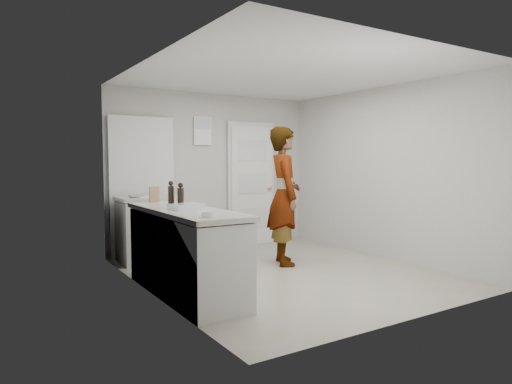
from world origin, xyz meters
TOP-DOWN VIEW (x-y plane):
  - ground at (0.00, 0.00)m, footprint 4.00×4.00m
  - room_shell at (-0.17, 1.95)m, footprint 4.00×4.00m
  - main_counter at (-1.45, -0.20)m, footprint 0.64×1.96m
  - side_counter at (-1.25, 1.55)m, footprint 0.84×0.61m
  - person at (0.29, 0.42)m, footprint 0.69×0.81m
  - cake_mix_box at (-1.47, 0.70)m, footprint 0.12×0.06m
  - spice_jar at (-1.44, 0.15)m, footprint 0.05×0.05m
  - oil_cruet_a at (-1.45, -0.08)m, footprint 0.07×0.07m
  - oil_cruet_b at (-1.52, 0.00)m, footprint 0.06×0.06m
  - baking_dish at (-1.45, -0.24)m, footprint 0.36×0.28m
  - egg_bowl at (-1.54, -0.94)m, footprint 0.12×0.12m
  - papers at (-1.34, 1.54)m, footprint 0.30×0.34m

SIDE VIEW (x-z plane):
  - ground at x=0.00m, z-range 0.00..0.00m
  - main_counter at x=-1.45m, z-range -0.04..0.89m
  - side_counter at x=-1.25m, z-range -0.03..0.89m
  - papers at x=-1.34m, z-range 0.93..0.93m
  - person at x=0.29m, z-range 0.00..1.89m
  - egg_bowl at x=-1.54m, z-range 0.93..0.97m
  - baking_dish at x=-1.45m, z-range 0.92..0.98m
  - spice_jar at x=-1.44m, z-range 0.93..1.00m
  - cake_mix_box at x=-1.47m, z-range 0.93..1.12m
  - room_shell at x=-0.17m, z-range -0.98..3.02m
  - oil_cruet_a at x=-1.45m, z-range 0.92..1.19m
  - oil_cruet_b at x=-1.52m, z-range 0.92..1.21m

